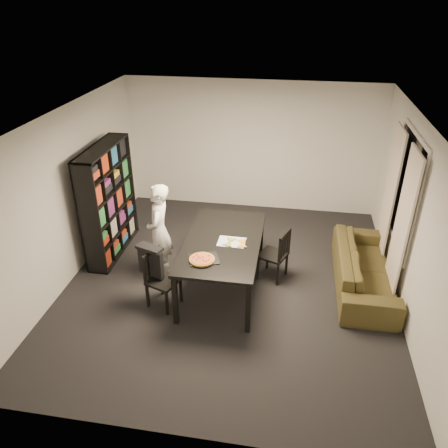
% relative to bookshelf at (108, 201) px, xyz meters
% --- Properties ---
extents(room, '(5.01, 5.51, 2.61)m').
position_rel_bookshelf_xyz_m(room, '(2.16, -0.60, 0.35)').
color(room, black).
rests_on(room, ground).
extents(window_pane, '(0.02, 1.40, 1.60)m').
position_rel_bookshelf_xyz_m(window_pane, '(4.64, -0.00, 0.55)').
color(window_pane, black).
rests_on(window_pane, room).
extents(window_frame, '(0.03, 1.52, 1.72)m').
position_rel_bookshelf_xyz_m(window_frame, '(4.64, -0.00, 0.55)').
color(window_frame, white).
rests_on(window_frame, room).
extents(curtain_left, '(0.03, 0.70, 2.25)m').
position_rel_bookshelf_xyz_m(curtain_left, '(4.56, -0.52, 0.20)').
color(curtain_left, beige).
rests_on(curtain_left, room).
extents(curtain_right, '(0.03, 0.70, 2.25)m').
position_rel_bookshelf_xyz_m(curtain_right, '(4.56, 0.52, 0.20)').
color(curtain_right, beige).
rests_on(curtain_right, room).
extents(bookshelf, '(0.35, 1.50, 1.90)m').
position_rel_bookshelf_xyz_m(bookshelf, '(0.00, 0.00, 0.00)').
color(bookshelf, black).
rests_on(bookshelf, room).
extents(dining_table, '(1.10, 1.98, 0.83)m').
position_rel_bookshelf_xyz_m(dining_table, '(2.06, -0.74, -0.20)').
color(dining_table, black).
rests_on(dining_table, room).
extents(chair_left, '(0.51, 0.51, 0.86)m').
position_rel_bookshelf_xyz_m(chair_left, '(1.22, -1.27, -0.46)').
color(chair_left, black).
rests_on(chair_left, room).
extents(chair_right, '(0.51, 0.51, 0.85)m').
position_rel_bookshelf_xyz_m(chair_right, '(2.87, -0.37, -0.46)').
color(chair_right, black).
rests_on(chair_right, room).
extents(draped_jacket, '(0.41, 0.29, 0.48)m').
position_rel_bookshelf_xyz_m(draped_jacket, '(1.11, -1.23, -0.24)').
color(draped_jacket, black).
rests_on(draped_jacket, chair_left).
extents(person, '(0.43, 0.60, 1.55)m').
position_rel_bookshelf_xyz_m(person, '(1.03, -0.54, -0.17)').
color(person, white).
rests_on(person, room).
extents(baking_tray, '(0.48, 0.43, 0.01)m').
position_rel_bookshelf_xyz_m(baking_tray, '(1.89, -1.27, -0.12)').
color(baking_tray, black).
rests_on(baking_tray, dining_table).
extents(pepperoni_pizza, '(0.35, 0.35, 0.03)m').
position_rel_bookshelf_xyz_m(pepperoni_pizza, '(1.87, -1.31, -0.10)').
color(pepperoni_pizza, olive).
rests_on(pepperoni_pizza, dining_table).
extents(kitchen_towel, '(0.41, 0.31, 0.01)m').
position_rel_bookshelf_xyz_m(kitchen_towel, '(2.20, -0.76, -0.12)').
color(kitchen_towel, white).
rests_on(kitchen_towel, dining_table).
extents(pizza_slices, '(0.46, 0.42, 0.01)m').
position_rel_bookshelf_xyz_m(pizza_slices, '(2.26, -0.78, -0.11)').
color(pizza_slices, '#C7883E').
rests_on(pizza_slices, dining_table).
extents(sofa, '(0.83, 2.12, 0.62)m').
position_rel_bookshelf_xyz_m(sofa, '(4.20, -0.34, -0.64)').
color(sofa, '#3C3018').
rests_on(sofa, room).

